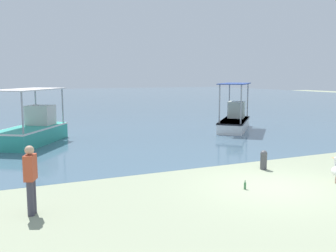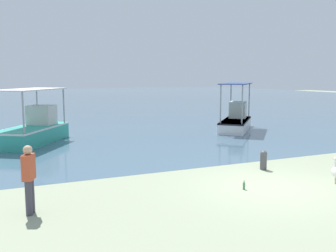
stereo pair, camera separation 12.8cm
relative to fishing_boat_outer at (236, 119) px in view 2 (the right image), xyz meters
name	(u,v)px [view 2 (the right image)]	position (x,y,z in m)	size (l,w,h in m)	color
ground	(272,187)	(-5.91, -10.75, -0.65)	(120.00, 120.00, 0.00)	#96A080
harbor_water	(58,99)	(-5.91, 37.25, -0.65)	(110.00, 90.00, 0.00)	#466377
fishing_boat_outer	(236,119)	(0.00, 0.00, 0.00)	(4.15, 4.44, 2.89)	white
fishing_boat_near_left	(33,129)	(-11.89, 0.11, 0.03)	(4.03, 4.84, 2.70)	teal
mooring_bollard	(264,159)	(-4.78, -8.87, -0.28)	(0.25, 0.25, 0.69)	#47474C
fisherman_standing	(29,177)	(-12.70, -10.14, 0.26)	(0.35, 0.45, 1.69)	#3D3B49
glass_bottle	(244,186)	(-6.80, -10.57, -0.54)	(0.07, 0.07, 0.27)	#3F7F4C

